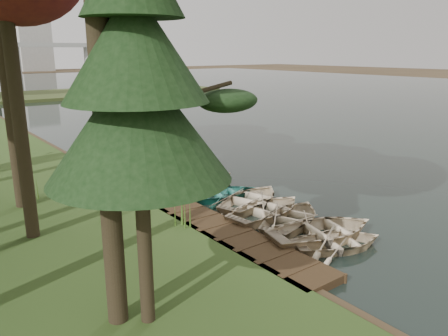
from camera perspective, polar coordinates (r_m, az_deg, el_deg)
ground at (r=18.78m, az=-2.55°, el=-4.42°), size 300.00×300.00×0.00m
water at (r=53.28m, az=11.90°, el=7.99°), size 130.00×200.00×0.05m
boardwalk at (r=17.92m, az=-6.77°, el=-4.97°), size 1.60×16.00×0.30m
peninsula at (r=67.32m, az=-21.90°, el=8.82°), size 50.00×14.00×0.45m
far_trees at (r=66.23m, az=-25.27°, el=13.79°), size 45.60×5.60×8.80m
building_a at (r=159.70m, az=-23.64°, el=14.79°), size 10.00×8.00×18.00m
rowboat_0 at (r=14.72m, az=14.72°, el=-9.04°), size 3.63×3.16×0.63m
rowboat_1 at (r=15.22m, az=12.87°, el=-7.70°), size 4.53×3.70×0.82m
rowboat_2 at (r=16.27m, az=8.90°, el=-6.15°), size 4.21×3.65×0.73m
rowboat_3 at (r=16.88m, az=5.67°, el=-5.19°), size 4.01×3.12×0.76m
rowboat_4 at (r=18.03m, az=3.63°, el=-3.82°), size 4.33×3.70×0.76m
rowboat_5 at (r=18.84m, az=-0.05°, el=-3.12°), size 3.57×2.91×0.65m
rowboat_6 at (r=19.86m, az=-2.34°, el=-2.22°), size 3.26×2.51×0.63m
rowboat_7 at (r=21.01m, az=-3.14°, el=-1.16°), size 3.77×3.05×0.69m
rowboat_8 at (r=22.03m, az=-6.24°, el=-0.54°), size 3.67×3.16×0.64m
rowboat_9 at (r=23.01m, az=-7.20°, el=0.30°), size 4.30×3.47×0.79m
rowboat_10 at (r=24.18m, az=-9.39°, el=0.95°), size 3.92×2.82×0.81m
pine_tree at (r=8.93m, az=-11.41°, el=11.21°), size 3.80×3.80×8.45m
reeds_0 at (r=15.30m, az=-5.54°, el=-5.70°), size 0.60×0.60×1.10m
reeds_1 at (r=16.56m, az=-14.83°, el=-4.95°), size 0.60×0.60×0.86m
reeds_2 at (r=19.76m, az=-23.76°, el=-2.18°), size 0.60×0.60×1.06m
reeds_3 at (r=21.35m, az=-16.87°, el=-0.55°), size 0.60×0.60×0.90m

